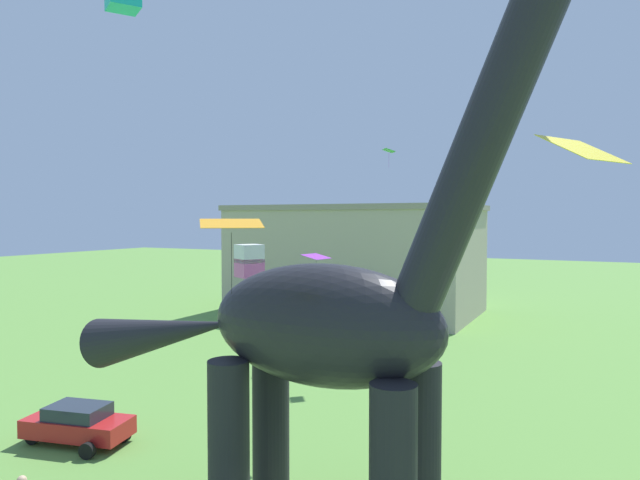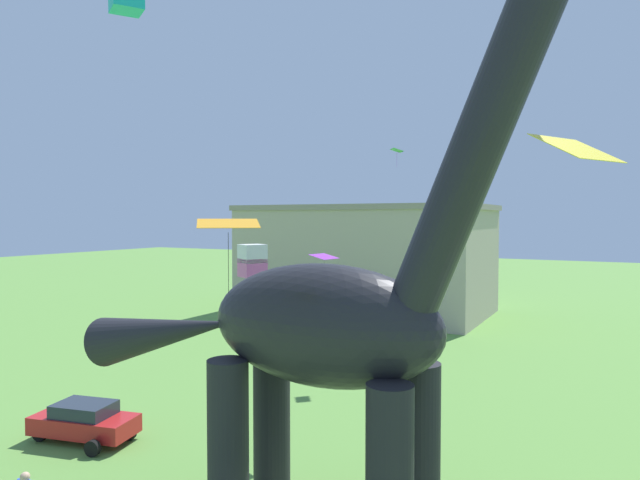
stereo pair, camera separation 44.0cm
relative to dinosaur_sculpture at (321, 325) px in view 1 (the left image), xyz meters
The scene contains 9 objects.
dinosaur_sculpture is the anchor object (origin of this frame).
parked_sedan_left 12.98m from the dinosaur_sculpture, behind, with size 4.49×2.65×1.55m.
kite_trailing 6.89m from the dinosaur_sculpture, 117.99° to the left, with size 0.52×0.52×0.57m.
kite_far_right 8.15m from the dinosaur_sculpture, 19.18° to the right, with size 1.64×1.84×0.55m.
kite_near_high 20.67m from the dinosaur_sculpture, 104.31° to the left, with size 1.04×1.09×1.12m.
kite_near_low 4.09m from the dinosaur_sculpture, 110.01° to the right, with size 1.83×1.78×1.80m.
kite_mid_center 19.70m from the dinosaur_sculpture, 117.53° to the left, with size 1.49×1.85×2.09m.
kite_high_left 5.94m from the dinosaur_sculpture, 143.93° to the left, with size 1.15×1.15×1.21m.
background_building_block 38.76m from the dinosaur_sculpture, 111.60° to the left, with size 22.74×13.36×10.26m.
Camera 1 is at (6.46, -9.96, 9.04)m, focal length 31.44 mm.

